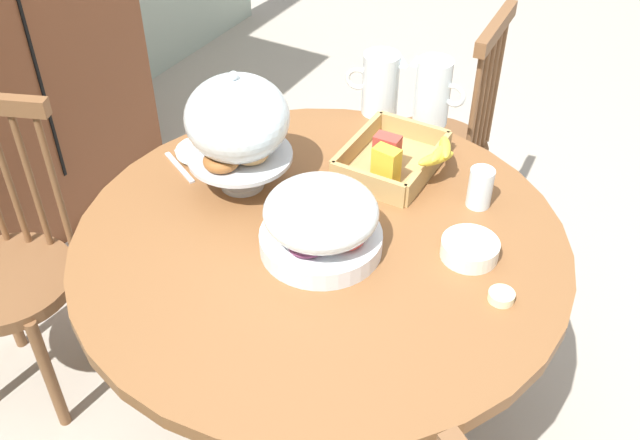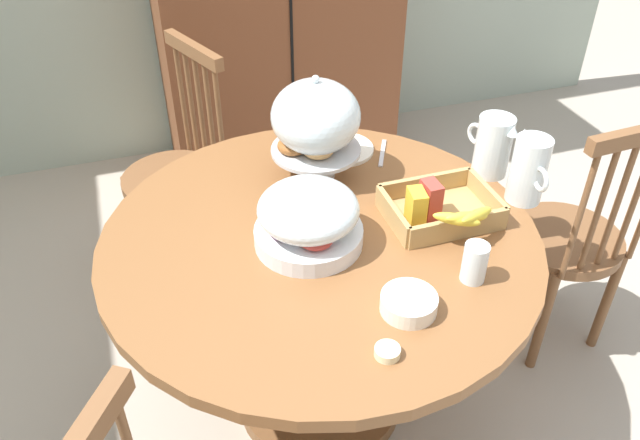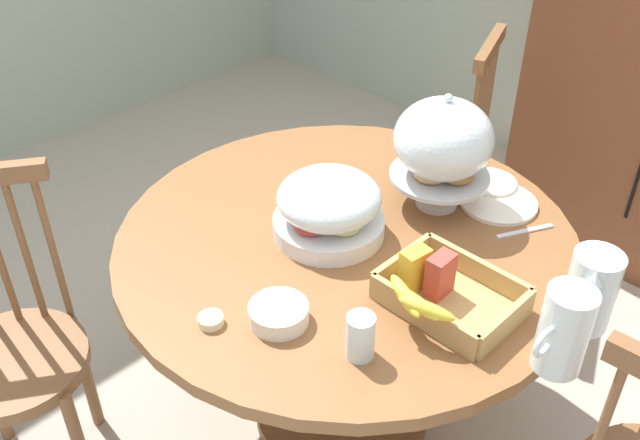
{
  "view_description": "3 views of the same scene",
  "coord_description": "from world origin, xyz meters",
  "views": [
    {
      "loc": [
        -1.23,
        -0.77,
        1.93
      ],
      "look_at": [
        -0.02,
        -0.08,
        0.79
      ],
      "focal_mm": 41.08,
      "sensor_mm": 36.0,
      "label": 1
    },
    {
      "loc": [
        -0.46,
        -1.43,
        1.87
      ],
      "look_at": [
        -0.02,
        -0.08,
        0.79
      ],
      "focal_mm": 36.09,
      "sensor_mm": 36.0,
      "label": 2
    },
    {
      "loc": [
        1.0,
        -1.22,
        1.89
      ],
      "look_at": [
        -0.12,
        -0.08,
        0.74
      ],
      "focal_mm": 40.0,
      "sensor_mm": 36.0,
      "label": 3
    }
  ],
  "objects": [
    {
      "name": "ground_plane",
      "position": [
        0.0,
        0.0,
        0.0
      ],
      "size": [
        10.0,
        10.0,
        0.0
      ],
      "primitive_type": "plane",
      "color": "#A89E8E"
    },
    {
      "name": "dining_table",
      "position": [
        -0.02,
        -0.08,
        0.54
      ],
      "size": [
        1.24,
        1.24,
        0.74
      ],
      "color": "brown",
      "rests_on": "ground_plane"
    },
    {
      "name": "windsor_chair_near_window",
      "position": [
        -0.55,
        -0.83,
        0.45
      ],
      "size": [
        0.46,
        0.46,
        0.97
      ],
      "color": "brown",
      "rests_on": "ground_plane"
    },
    {
      "name": "windsor_chair_facing_door",
      "position": [
        -0.33,
        0.79,
        0.45
      ],
      "size": [
        0.43,
        0.43,
        0.97
      ],
      "color": "brown",
      "rests_on": "ground_plane"
    },
    {
      "name": "pastry_stand_with_dome",
      "position": [
        0.06,
        0.21,
        0.94
      ],
      "size": [
        0.28,
        0.28,
        0.34
      ],
      "color": "silver",
      "rests_on": "dining_table"
    },
    {
      "name": "fruit_platter_covered",
      "position": [
        -0.06,
        -0.1,
        0.83
      ],
      "size": [
        0.3,
        0.3,
        0.18
      ],
      "color": "silver",
      "rests_on": "dining_table"
    },
    {
      "name": "orange_juice_pitcher",
      "position": [
        0.62,
        -0.1,
        0.83
      ],
      "size": [
        0.11,
        0.19,
        0.21
      ],
      "color": "silver",
      "rests_on": "dining_table"
    },
    {
      "name": "milk_pitcher",
      "position": [
        0.59,
        0.06,
        0.83
      ],
      "size": [
        0.11,
        0.19,
        0.2
      ],
      "color": "silver",
      "rests_on": "dining_table"
    },
    {
      "name": "cereal_basket",
      "position": [
        0.32,
        -0.13,
        0.78
      ],
      "size": [
        0.32,
        0.3,
        0.12
      ],
      "color": "tan",
      "rests_on": "dining_table"
    },
    {
      "name": "china_plate_large",
      "position": [
        0.19,
        0.33,
        0.75
      ],
      "size": [
        0.22,
        0.22,
        0.01
      ],
      "primitive_type": "cylinder",
      "color": "white",
      "rests_on": "dining_table"
    },
    {
      "name": "china_plate_small",
      "position": [
        0.12,
        0.4,
        0.76
      ],
      "size": [
        0.15,
        0.15,
        0.01
      ],
      "primitive_type": "cylinder",
      "color": "white",
      "rests_on": "china_plate_large"
    },
    {
      "name": "cereal_bowl",
      "position": [
        0.09,
        -0.43,
        0.76
      ],
      "size": [
        0.14,
        0.14,
        0.04
      ],
      "primitive_type": "cylinder",
      "color": "white",
      "rests_on": "dining_table"
    },
    {
      "name": "drinking_glass",
      "position": [
        0.29,
        -0.38,
        0.8
      ],
      "size": [
        0.06,
        0.06,
        0.11
      ],
      "primitive_type": "cylinder",
      "color": "silver",
      "rests_on": "dining_table"
    },
    {
      "name": "butter_dish",
      "position": [
        -0.01,
        -0.54,
        0.75
      ],
      "size": [
        0.06,
        0.06,
        0.02
      ],
      "primitive_type": "cylinder",
      "color": "beige",
      "rests_on": "dining_table"
    },
    {
      "name": "table_knife",
      "position": [
        0.06,
        0.4,
        0.74
      ],
      "size": [
        0.09,
        0.16,
        0.01
      ],
      "primitive_type": "cube",
      "rotation": [
        0.0,
        0.0,
        7.38
      ],
      "color": "silver",
      "rests_on": "dining_table"
    },
    {
      "name": "dinner_fork",
      "position": [
        0.04,
        0.41,
        0.74
      ],
      "size": [
        0.09,
        0.16,
        0.01
      ],
      "primitive_type": "cube",
      "rotation": [
        0.0,
        0.0,
        7.38
      ],
      "color": "silver",
      "rests_on": "dining_table"
    },
    {
      "name": "soup_spoon",
      "position": [
        0.31,
        0.27,
        0.74
      ],
      "size": [
        0.09,
        0.16,
        0.01
      ],
      "primitive_type": "cube",
      "rotation": [
        0.0,
        0.0,
        7.38
      ],
      "color": "silver",
      "rests_on": "dining_table"
    }
  ]
}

